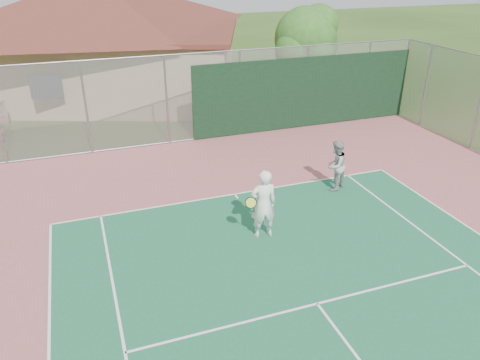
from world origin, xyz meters
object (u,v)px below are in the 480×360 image
Objects in this scene: clubhouse at (100,34)px; player_grey_back at (336,166)px; tree at (307,40)px; player_white_front at (263,205)px.

player_grey_back is (5.81, -14.10, -2.37)m from clubhouse.
clubhouse is at bearing -99.10° from player_grey_back.
player_white_front is at bearing -121.67° from tree.
player_white_front is 1.17× the size of player_grey_back.
clubhouse is 3.51× the size of tree.
clubhouse is 8.83× the size of player_white_front.
player_grey_back is (-3.28, -8.72, -2.37)m from tree.
clubhouse is at bearing -75.29° from player_white_front.
tree is 12.59m from player_white_front.
tree is 9.61m from player_grey_back.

